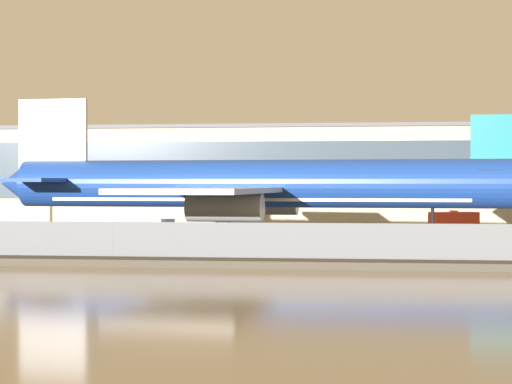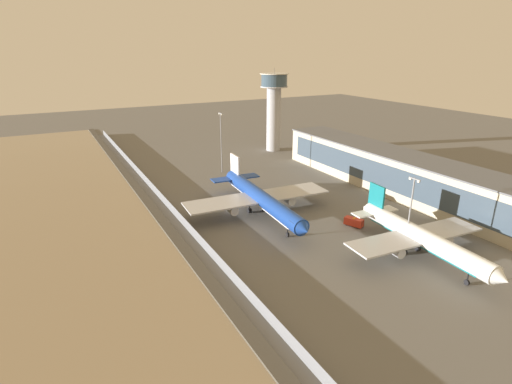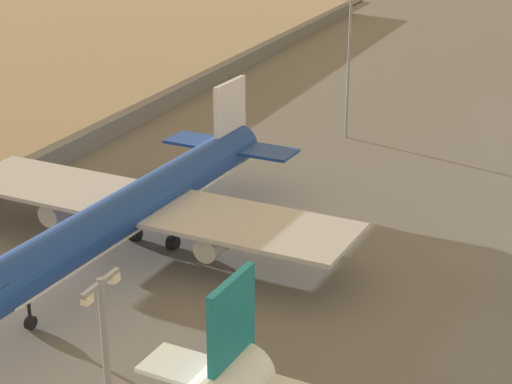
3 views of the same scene
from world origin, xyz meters
TOP-DOWN VIEW (x-y plane):
  - ground_plane at (0.00, 0.00)m, footprint 500.00×500.00m
  - perimeter_fence at (0.00, -16.00)m, footprint 280.00×0.10m
  - cargo_jet_blue at (6.39, 6.99)m, footprint 51.69×44.87m
  - baggage_tug at (-3.66, 15.50)m, footprint 3.57×2.98m
  - apron_light_mast_apron_east at (-39.00, 14.53)m, footprint 3.20×0.40m

SIDE VIEW (x-z plane):
  - ground_plane at x=0.00m, z-range 0.00..0.00m
  - baggage_tug at x=-3.66m, z-range -0.09..1.71m
  - perimeter_fence at x=0.00m, z-range 0.00..2.75m
  - cargo_jet_blue at x=6.39m, z-range -1.63..12.15m
  - apron_light_mast_apron_east at x=-39.00m, z-range 1.31..25.08m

